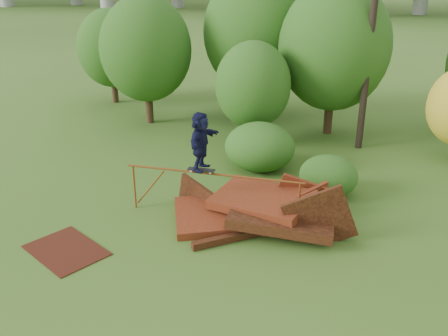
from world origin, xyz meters
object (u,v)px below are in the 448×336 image
(scrap_pile, at_px, (257,212))
(flat_plate, at_px, (66,250))
(skater, at_px, (201,141))
(utility_pole, at_px, (373,18))

(scrap_pile, height_order, flat_plate, scrap_pile)
(scrap_pile, xyz_separation_m, flat_plate, (-4.69, -2.94, -0.38))
(skater, height_order, flat_plate, skater)
(skater, height_order, utility_pole, utility_pole)
(utility_pole, bearing_deg, skater, -120.34)
(scrap_pile, bearing_deg, utility_pole, 70.49)
(skater, xyz_separation_m, flat_plate, (-2.94, -2.95, -2.45))
(skater, relative_size, utility_pole, 0.17)
(skater, bearing_deg, flat_plate, 140.28)
(scrap_pile, distance_m, skater, 2.70)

